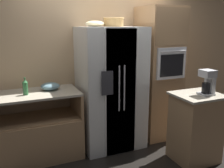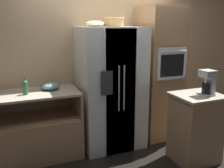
{
  "view_description": "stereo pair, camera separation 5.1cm",
  "coord_description": "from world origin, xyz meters",
  "px_view_note": "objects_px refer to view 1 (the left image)",
  "views": [
    {
      "loc": [
        -1.35,
        -3.25,
        1.83
      ],
      "look_at": [
        0.02,
        -0.03,
        0.99
      ],
      "focal_mm": 40.0,
      "sensor_mm": 36.0,
      "label": 1
    },
    {
      "loc": [
        -1.3,
        -3.27,
        1.83
      ],
      "look_at": [
        0.02,
        -0.03,
        0.99
      ],
      "focal_mm": 40.0,
      "sensor_mm": 36.0,
      "label": 2
    }
  ],
  "objects_px": {
    "bottle_tall": "(25,87)",
    "coffee_maker": "(208,81)",
    "mixing_bowl": "(50,86)",
    "refrigerator": "(111,88)",
    "wicker_basket": "(114,22)",
    "fruit_bowl": "(95,24)",
    "wall_oven": "(158,74)"
  },
  "relations": [
    {
      "from": "wicker_basket",
      "to": "fruit_bowl",
      "type": "bearing_deg",
      "value": 179.61
    },
    {
      "from": "refrigerator",
      "to": "wicker_basket",
      "type": "height_order",
      "value": "wicker_basket"
    },
    {
      "from": "wicker_basket",
      "to": "bottle_tall",
      "type": "bearing_deg",
      "value": -176.55
    },
    {
      "from": "mixing_bowl",
      "to": "coffee_maker",
      "type": "relative_size",
      "value": 0.79
    },
    {
      "from": "fruit_bowl",
      "to": "mixing_bowl",
      "type": "height_order",
      "value": "fruit_bowl"
    },
    {
      "from": "refrigerator",
      "to": "wall_oven",
      "type": "xyz_separation_m",
      "value": [
        0.85,
        0.04,
        0.15
      ]
    },
    {
      "from": "refrigerator",
      "to": "fruit_bowl",
      "type": "xyz_separation_m",
      "value": [
        -0.22,
        0.07,
        0.94
      ]
    },
    {
      "from": "wall_oven",
      "to": "mixing_bowl",
      "type": "xyz_separation_m",
      "value": [
        -1.71,
        0.08,
        -0.06
      ]
    },
    {
      "from": "wall_oven",
      "to": "bottle_tall",
      "type": "height_order",
      "value": "wall_oven"
    },
    {
      "from": "wicker_basket",
      "to": "fruit_bowl",
      "type": "xyz_separation_m",
      "value": [
        -0.28,
        0.0,
        -0.03
      ]
    },
    {
      "from": "wicker_basket",
      "to": "mixing_bowl",
      "type": "height_order",
      "value": "wicker_basket"
    },
    {
      "from": "mixing_bowl",
      "to": "coffee_maker",
      "type": "height_order",
      "value": "coffee_maker"
    },
    {
      "from": "wicker_basket",
      "to": "coffee_maker",
      "type": "distance_m",
      "value": 1.53
    },
    {
      "from": "wicker_basket",
      "to": "bottle_tall",
      "type": "height_order",
      "value": "wicker_basket"
    },
    {
      "from": "wall_oven",
      "to": "wicker_basket",
      "type": "xyz_separation_m",
      "value": [
        -0.78,
        0.02,
        0.81
      ]
    },
    {
      "from": "refrigerator",
      "to": "bottle_tall",
      "type": "relative_size",
      "value": 7.81
    },
    {
      "from": "fruit_bowl",
      "to": "bottle_tall",
      "type": "distance_m",
      "value": 1.27
    },
    {
      "from": "refrigerator",
      "to": "wicker_basket",
      "type": "relative_size",
      "value": 6.01
    },
    {
      "from": "refrigerator",
      "to": "fruit_bowl",
      "type": "relative_size",
      "value": 6.71
    },
    {
      "from": "wicker_basket",
      "to": "coffee_maker",
      "type": "xyz_separation_m",
      "value": [
        0.89,
        -0.99,
        -0.75
      ]
    },
    {
      "from": "bottle_tall",
      "to": "mixing_bowl",
      "type": "xyz_separation_m",
      "value": [
        0.34,
        0.14,
        -0.05
      ]
    },
    {
      "from": "wicker_basket",
      "to": "bottle_tall",
      "type": "relative_size",
      "value": 1.3
    },
    {
      "from": "wicker_basket",
      "to": "mixing_bowl",
      "type": "bearing_deg",
      "value": 176.38
    },
    {
      "from": "bottle_tall",
      "to": "coffee_maker",
      "type": "height_order",
      "value": "coffee_maker"
    },
    {
      "from": "wall_oven",
      "to": "mixing_bowl",
      "type": "relative_size",
      "value": 8.08
    },
    {
      "from": "fruit_bowl",
      "to": "bottle_tall",
      "type": "relative_size",
      "value": 1.16
    },
    {
      "from": "refrigerator",
      "to": "bottle_tall",
      "type": "height_order",
      "value": "refrigerator"
    },
    {
      "from": "wicker_basket",
      "to": "mixing_bowl",
      "type": "relative_size",
      "value": 1.15
    },
    {
      "from": "bottle_tall",
      "to": "mixing_bowl",
      "type": "height_order",
      "value": "bottle_tall"
    },
    {
      "from": "bottle_tall",
      "to": "mixing_bowl",
      "type": "bearing_deg",
      "value": 21.97
    },
    {
      "from": "refrigerator",
      "to": "mixing_bowl",
      "type": "xyz_separation_m",
      "value": [
        -0.87,
        0.12,
        0.09
      ]
    },
    {
      "from": "wall_oven",
      "to": "mixing_bowl",
      "type": "height_order",
      "value": "wall_oven"
    }
  ]
}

